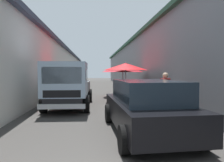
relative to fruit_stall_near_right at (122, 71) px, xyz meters
The scene contains 9 objects.
ground 2.83m from the fruit_stall_near_right, 44.61° to the left, with size 90.00×90.00×0.00m, color #3D3A38.
building_left_whitewash 9.13m from the fruit_stall_near_right, 65.17° to the left, with size 49.80×7.50×4.22m.
building_right_concrete 6.46m from the fruit_stall_near_right, 53.41° to the right, with size 49.80×7.50×4.84m.
fruit_stall_near_right is the anchor object (origin of this frame).
fruit_stall_far_left 4.05m from the fruit_stall_near_right, 109.59° to the left, with size 2.71×2.71×2.33m.
fruit_stall_mid_lane 2.41m from the fruit_stall_near_right, behind, with size 2.51×2.51×2.28m.
hatchback_car 8.49m from the fruit_stall_near_right, behind, with size 3.98×2.06×1.45m.
delivery_truck 5.67m from the fruit_stall_near_right, 146.05° to the left, with size 4.96×2.06×2.08m.
vendor_by_crates 6.18m from the fruit_stall_near_right, behind, with size 0.47×0.51×1.66m.
Camera 1 is at (-1.77, 0.45, 1.66)m, focal length 32.10 mm.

